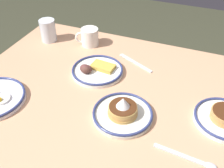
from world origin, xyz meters
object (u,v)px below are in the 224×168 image
(plate_near_main, at_px, (97,70))
(tea_spoon, at_px, (193,160))
(plate_far_companion, at_px, (123,112))
(butter_knife, at_px, (136,63))
(drinking_glass, at_px, (48,31))
(coffee_mug, at_px, (89,37))

(plate_near_main, distance_m, tea_spoon, 0.58)
(plate_near_main, bearing_deg, plate_far_companion, 133.53)
(butter_knife, bearing_deg, drinking_glass, -4.57)
(plate_near_main, height_order, drinking_glass, drinking_glass)
(plate_near_main, xyz_separation_m, coffee_mug, (0.14, -0.22, 0.03))
(plate_near_main, bearing_deg, coffee_mug, -57.54)
(drinking_glass, relative_size, butter_knife, 0.61)
(drinking_glass, bearing_deg, plate_far_companion, 145.29)
(plate_far_companion, distance_m, tea_spoon, 0.30)
(plate_near_main, relative_size, tea_spoon, 1.16)
(drinking_glass, distance_m, butter_knife, 0.52)
(drinking_glass, xyz_separation_m, butter_knife, (-0.51, 0.04, -0.05))
(butter_knife, xyz_separation_m, tea_spoon, (-0.34, 0.46, 0.00))
(plate_near_main, height_order, tea_spoon, plate_near_main)
(plate_near_main, bearing_deg, drinking_glass, -26.15)
(plate_near_main, height_order, butter_knife, plate_near_main)
(coffee_mug, bearing_deg, drinking_glass, 9.57)
(butter_knife, relative_size, tea_spoon, 0.94)
(coffee_mug, xyz_separation_m, butter_knife, (-0.29, 0.08, -0.04))
(coffee_mug, xyz_separation_m, tea_spoon, (-0.62, 0.54, -0.04))
(butter_knife, bearing_deg, tea_spoon, 126.48)
(coffee_mug, distance_m, butter_knife, 0.30)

